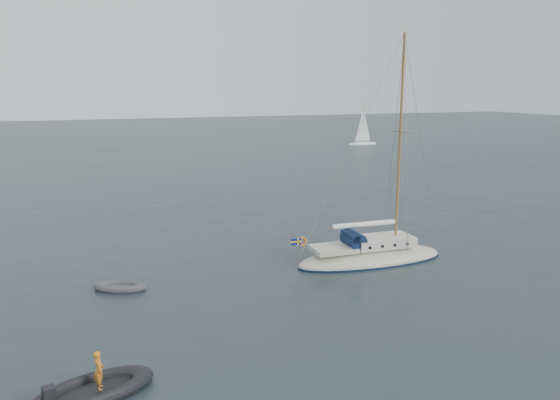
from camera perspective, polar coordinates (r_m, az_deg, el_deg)
name	(u,v)px	position (r m, az deg, el deg)	size (l,w,h in m)	color
ground	(305,267)	(29.85, 2.62, -6.97)	(300.00, 300.00, 0.00)	black
sailboat	(371,245)	(30.75, 9.51, -4.65)	(9.09, 2.72, 12.94)	beige
dinghy	(120,287)	(27.59, -16.38, -8.69)	(2.55, 1.15, 0.37)	#4A494E
rib	(93,389)	(19.09, -18.93, -18.20)	(3.91, 1.78, 1.49)	black
distant_yacht_b	(363,127)	(94.02, 8.67, 7.55)	(5.23, 2.79, 6.93)	white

